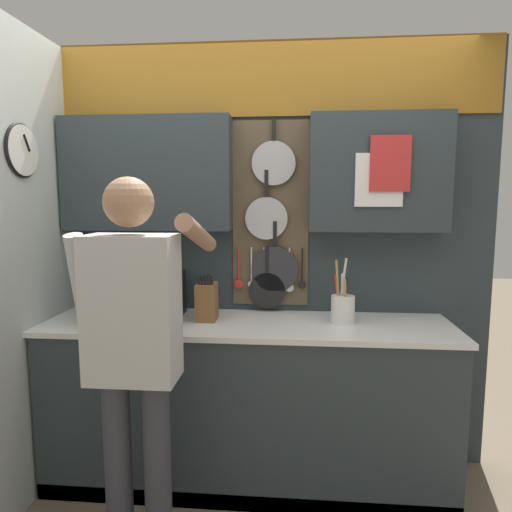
{
  "coord_description": "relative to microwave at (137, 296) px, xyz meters",
  "views": [
    {
      "loc": [
        0.26,
        -2.45,
        1.62
      ],
      "look_at": [
        0.03,
        0.18,
        1.28
      ],
      "focal_mm": 32.0,
      "sensor_mm": 36.0,
      "label": 1
    }
  ],
  "objects": [
    {
      "name": "person",
      "position": [
        0.21,
        -0.62,
        -0.05
      ],
      "size": [
        0.54,
        0.66,
        1.71
      ],
      "color": "#383842",
      "rests_on": "ground_plane"
    },
    {
      "name": "base_cabinet_counter",
      "position": [
        0.63,
        -0.03,
        -0.6
      ],
      "size": [
        2.25,
        0.59,
        0.94
      ],
      "color": "#2D383D",
      "rests_on": "ground_plane"
    },
    {
      "name": "back_wall_unit",
      "position": [
        0.63,
        0.23,
        0.43
      ],
      "size": [
        2.82,
        0.23,
        2.51
      ],
      "color": "#2D383D",
      "rests_on": "ground_plane"
    },
    {
      "name": "utensil_crock",
      "position": [
        1.16,
        0.0,
        -0.04
      ],
      "size": [
        0.13,
        0.13,
        0.36
      ],
      "color": "white",
      "rests_on": "base_cabinet_counter"
    },
    {
      "name": "knife_block",
      "position": [
        0.4,
        0.0,
        -0.02
      ],
      "size": [
        0.11,
        0.15,
        0.27
      ],
      "color": "brown",
      "rests_on": "base_cabinet_counter"
    },
    {
      "name": "microwave",
      "position": [
        0.0,
        0.0,
        0.0
      ],
      "size": [
        0.48,
        0.36,
        0.26
      ],
      "color": "black",
      "rests_on": "base_cabinet_counter"
    },
    {
      "name": "ground_plane",
      "position": [
        0.63,
        -0.03,
        -1.07
      ],
      "size": [
        14.0,
        14.0,
        0.0
      ],
      "primitive_type": "plane",
      "color": "#756651"
    }
  ]
}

